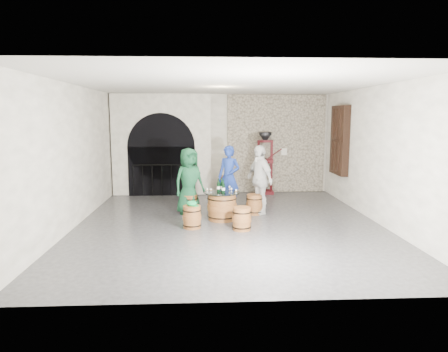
{
  "coord_description": "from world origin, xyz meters",
  "views": [
    {
      "loc": [
        -0.56,
        -9.06,
        2.47
      ],
      "look_at": [
        -0.08,
        0.52,
        1.05
      ],
      "focal_mm": 32.0,
      "sensor_mm": 36.0,
      "label": 1
    }
  ],
  "objects_px": {
    "barrel_table": "(222,206)",
    "wine_bottle_left": "(219,186)",
    "barrel_stool_left": "(190,204)",
    "barrel_stool_right": "(254,204)",
    "person_blue": "(229,177)",
    "wine_bottle_right": "(222,186)",
    "barrel_stool_near_right": "(242,219)",
    "barrel_stool_near_left": "(192,217)",
    "wine_bottle_center": "(223,188)",
    "corking_press": "(265,158)",
    "person_green": "(189,181)",
    "person_white": "(259,180)",
    "side_barrel": "(226,187)",
    "barrel_stool_far": "(228,201)"
  },
  "relations": [
    {
      "from": "barrel_stool_near_right",
      "to": "barrel_stool_left",
      "type": "bearing_deg",
      "value": 128.34
    },
    {
      "from": "barrel_stool_near_left",
      "to": "wine_bottle_left",
      "type": "bearing_deg",
      "value": 50.73
    },
    {
      "from": "barrel_stool_left",
      "to": "person_white",
      "type": "xyz_separation_m",
      "value": [
        1.79,
        0.01,
        0.63
      ]
    },
    {
      "from": "person_green",
      "to": "side_barrel",
      "type": "height_order",
      "value": "person_green"
    },
    {
      "from": "wine_bottle_center",
      "to": "barrel_stool_near_right",
      "type": "bearing_deg",
      "value": -64.8
    },
    {
      "from": "wine_bottle_right",
      "to": "barrel_stool_far",
      "type": "bearing_deg",
      "value": 77.6
    },
    {
      "from": "person_green",
      "to": "side_barrel",
      "type": "xyz_separation_m",
      "value": [
        1.06,
        2.11,
        -0.52
      ]
    },
    {
      "from": "barrel_table",
      "to": "barrel_stool_left",
      "type": "xyz_separation_m",
      "value": [
        -0.8,
        0.59,
        -0.08
      ]
    },
    {
      "from": "wine_bottle_left",
      "to": "wine_bottle_center",
      "type": "height_order",
      "value": "same"
    },
    {
      "from": "wine_bottle_left",
      "to": "wine_bottle_right",
      "type": "relative_size",
      "value": 1.0
    },
    {
      "from": "barrel_table",
      "to": "person_blue",
      "type": "relative_size",
      "value": 0.51
    },
    {
      "from": "barrel_table",
      "to": "barrel_stool_right",
      "type": "distance_m",
      "value": 1.0
    },
    {
      "from": "barrel_stool_near_right",
      "to": "barrel_stool_near_left",
      "type": "xyz_separation_m",
      "value": [
        -1.1,
        0.21,
        0.0
      ]
    },
    {
      "from": "barrel_stool_near_left",
      "to": "wine_bottle_center",
      "type": "distance_m",
      "value": 1.08
    },
    {
      "from": "person_blue",
      "to": "person_white",
      "type": "distance_m",
      "value": 0.96
    },
    {
      "from": "person_white",
      "to": "wine_bottle_center",
      "type": "bearing_deg",
      "value": -78.17
    },
    {
      "from": "person_green",
      "to": "person_blue",
      "type": "xyz_separation_m",
      "value": [
        1.05,
        0.61,
        0.01
      ]
    },
    {
      "from": "barrel_stool_near_left",
      "to": "barrel_stool_far",
      "type": "bearing_deg",
      "value": 61.87
    },
    {
      "from": "wine_bottle_left",
      "to": "barrel_stool_near_right",
      "type": "bearing_deg",
      "value": -64.05
    },
    {
      "from": "barrel_table",
      "to": "wine_bottle_left",
      "type": "bearing_deg",
      "value": 144.47
    },
    {
      "from": "wine_bottle_left",
      "to": "corking_press",
      "type": "xyz_separation_m",
      "value": [
        1.62,
        3.21,
        0.35
      ]
    },
    {
      "from": "barrel_table",
      "to": "wine_bottle_left",
      "type": "xyz_separation_m",
      "value": [
        -0.08,
        0.06,
        0.47
      ]
    },
    {
      "from": "corking_press",
      "to": "wine_bottle_left",
      "type": "bearing_deg",
      "value": -115.18
    },
    {
      "from": "barrel_stool_right",
      "to": "person_blue",
      "type": "height_order",
      "value": "person_blue"
    },
    {
      "from": "barrel_table",
      "to": "barrel_stool_near_right",
      "type": "xyz_separation_m",
      "value": [
        0.39,
        -0.92,
        -0.08
      ]
    },
    {
      "from": "barrel_stool_far",
      "to": "person_blue",
      "type": "bearing_deg",
      "value": 78.83
    },
    {
      "from": "barrel_stool_left",
      "to": "barrel_stool_right",
      "type": "bearing_deg",
      "value": -2.57
    },
    {
      "from": "barrel_stool_near_left",
      "to": "wine_bottle_center",
      "type": "relative_size",
      "value": 1.57
    },
    {
      "from": "person_white",
      "to": "side_barrel",
      "type": "relative_size",
      "value": 2.64
    },
    {
      "from": "barrel_stool_left",
      "to": "person_white",
      "type": "distance_m",
      "value": 1.9
    },
    {
      "from": "barrel_stool_near_right",
      "to": "wine_bottle_left",
      "type": "bearing_deg",
      "value": 115.95
    },
    {
      "from": "person_blue",
      "to": "barrel_stool_far",
      "type": "bearing_deg",
      "value": -71.67
    },
    {
      "from": "barrel_stool_far",
      "to": "barrel_stool_right",
      "type": "xyz_separation_m",
      "value": [
        0.66,
        -0.46,
        0.0
      ]
    },
    {
      "from": "barrel_stool_far",
      "to": "wine_bottle_right",
      "type": "height_order",
      "value": "wine_bottle_right"
    },
    {
      "from": "barrel_stool_near_right",
      "to": "person_white",
      "type": "relative_size",
      "value": 0.29
    },
    {
      "from": "barrel_table",
      "to": "wine_bottle_center",
      "type": "relative_size",
      "value": 2.69
    },
    {
      "from": "person_green",
      "to": "corking_press",
      "type": "relative_size",
      "value": 0.86
    },
    {
      "from": "person_blue",
      "to": "wine_bottle_right",
      "type": "bearing_deg",
      "value": -72.64
    },
    {
      "from": "person_green",
      "to": "corking_press",
      "type": "height_order",
      "value": "corking_press"
    },
    {
      "from": "barrel_stool_near_right",
      "to": "wine_bottle_right",
      "type": "relative_size",
      "value": 1.57
    },
    {
      "from": "person_green",
      "to": "wine_bottle_left",
      "type": "xyz_separation_m",
      "value": [
        0.73,
        -0.54,
        -0.04
      ]
    },
    {
      "from": "person_white",
      "to": "wine_bottle_left",
      "type": "bearing_deg",
      "value": -88.79
    },
    {
      "from": "barrel_table",
      "to": "side_barrel",
      "type": "relative_size",
      "value": 1.3
    },
    {
      "from": "barrel_stool_far",
      "to": "barrel_stool_near_left",
      "type": "xyz_separation_m",
      "value": [
        -0.9,
        -1.69,
        0.0
      ]
    },
    {
      "from": "person_green",
      "to": "wine_bottle_right",
      "type": "relative_size",
      "value": 5.25
    },
    {
      "from": "side_barrel",
      "to": "barrel_stool_far",
      "type": "bearing_deg",
      "value": -91.68
    },
    {
      "from": "barrel_table",
      "to": "barrel_stool_near_left",
      "type": "xyz_separation_m",
      "value": [
        -0.71,
        -0.71,
        -0.08
      ]
    },
    {
      "from": "barrel_stool_right",
      "to": "side_barrel",
      "type": "bearing_deg",
      "value": 105.55
    },
    {
      "from": "barrel_stool_right",
      "to": "barrel_stool_near_left",
      "type": "height_order",
      "value": "same"
    },
    {
      "from": "barrel_stool_near_right",
      "to": "wine_bottle_center",
      "type": "relative_size",
      "value": 1.57
    }
  ]
}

